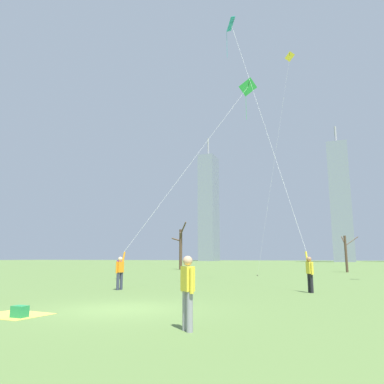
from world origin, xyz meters
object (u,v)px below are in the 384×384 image
Objects in this scene: kite_flyer_midfield_center_teal at (280,180)px; bare_tree_rightmost at (181,247)px; bystander_watching_nearby at (188,289)px; picnic_spot at (17,313)px; bystander_far_off_by_trees at (120,267)px; distant_kite_drifting_right_yellow at (287,78)px; kite_flyer_midfield_right_green at (153,224)px; bare_tree_far_right_edge at (346,252)px.

bare_tree_rightmost is (-17.24, 26.21, -2.66)m from kite_flyer_midfield_center_teal.
picnic_spot is at bearing 178.37° from bystander_watching_nearby.
bystander_far_off_by_trees is 0.85× the size of picnic_spot.
bystander_watching_nearby is 0.08× the size of distant_kite_drifting_right_yellow.
bystander_watching_nearby is 5.16m from picnic_spot.
kite_flyer_midfield_right_green is at bearing -110.44° from distant_kite_drifting_right_yellow.
distant_kite_drifting_right_yellow reaches higher than picnic_spot.
bystander_watching_nearby is 0.26× the size of bare_tree_rightmost.
picnic_spot is at bearing -84.20° from kite_flyer_midfield_right_green.
bare_tree_far_right_edge is at bearing 82.20° from kite_flyer_midfield_center_teal.
kite_flyer_midfield_right_green reaches higher than bare_tree_far_right_edge.
kite_flyer_midfield_right_green is 22.04m from distant_kite_drifting_right_yellow.
picnic_spot is 37.06m from bare_tree_far_right_edge.
bystander_far_off_by_trees is at bearing 160.59° from kite_flyer_midfield_center_teal.
distant_kite_drifting_right_yellow reaches higher than bare_tree_rightmost.
bare_tree_far_right_edge is (3.86, 36.05, 1.25)m from bystander_watching_nearby.
bare_tree_rightmost is at bearing 113.82° from bystander_watching_nearby.
bystander_far_off_by_trees and bystander_watching_nearby have the same top height.
kite_flyer_midfield_right_green reaches higher than bystander_watching_nearby.
kite_flyer_midfield_right_green is 2.18× the size of bare_tree_rightmost.
distant_kite_drifting_right_yellow is (5.71, 15.32, 14.78)m from kite_flyer_midfield_right_green.
bare_tree_rightmost reaches higher than bystander_watching_nearby.
kite_flyer_midfield_right_green is at bearing 95.80° from picnic_spot.
kite_flyer_midfield_right_green is 8.49× the size of bystander_watching_nearby.
distant_kite_drifting_right_yellow is at bearing 69.56° from kite_flyer_midfield_right_green.
bare_tree_far_right_edge is at bearing 51.05° from bystander_far_off_by_trees.
bystander_watching_nearby is at bearing -89.20° from distant_kite_drifting_right_yellow.
kite_flyer_midfield_center_teal is at bearing -19.41° from bystander_far_off_by_trees.
bystander_watching_nearby is at bearing -57.92° from kite_flyer_midfield_right_green.
bystander_far_off_by_trees is 25.63m from bare_tree_far_right_edge.
bystander_far_off_by_trees is (-12.75, 4.49, -4.75)m from kite_flyer_midfield_center_teal.
distant_kite_drifting_right_yellow is at bearing 36.66° from bystander_far_off_by_trees.
bystander_far_off_by_trees is at bearing 114.04° from picnic_spot.
picnic_spot is (-5.61, -11.51, -5.56)m from kite_flyer_midfield_center_teal.
kite_flyer_midfield_center_teal is at bearing 87.45° from bystander_watching_nearby.
bystander_watching_nearby is 0.85× the size of picnic_spot.
picnic_spot is (-4.74, -24.84, -18.05)m from distant_kite_drifting_right_yellow.
bare_tree_rightmost is at bearing 141.81° from distant_kite_drifting_right_yellow.
kite_flyer_midfield_center_teal is 0.92× the size of distant_kite_drifting_right_yellow.
bare_tree_rightmost is at bearing 101.68° from bystander_far_off_by_trees.
picnic_spot is 0.48× the size of bare_tree_far_right_edge.
kite_flyer_midfield_right_green is 30.15m from bare_tree_rightmost.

